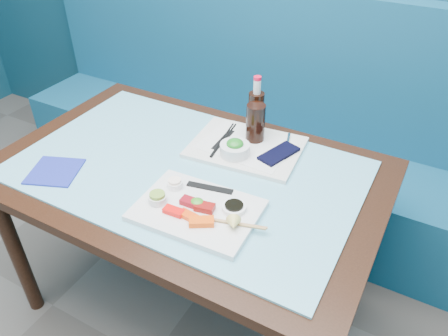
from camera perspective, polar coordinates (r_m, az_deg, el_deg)
The scene contains 34 objects.
booth_bench at distance 2.41m, azimuth 6.40°, elevation 2.93°, with size 3.00×0.56×1.17m.
dining_table at distance 1.64m, azimuth -4.77°, elevation -2.56°, with size 1.40×0.90×0.75m.
glass_top at distance 1.58m, azimuth -4.93°, elevation -0.10°, with size 1.22×0.76×0.01m, color #68B7D1.
sashimi_plate at distance 1.38m, azimuth -3.53°, elevation -5.54°, with size 0.38×0.27×0.02m, color silver.
salmon_left at distance 1.36m, azimuth -6.57°, elevation -5.63°, with size 0.07×0.03×0.02m, color #F70D09.
salmon_mid at distance 1.34m, azimuth -4.68°, elevation -6.22°, with size 0.06×0.03×0.02m, color #FF420A.
salmon_right at distance 1.32m, azimuth -2.96°, elevation -7.01°, with size 0.08×0.04×0.02m, color #FE510A.
tuna_left at distance 1.39m, azimuth -4.50°, elevation -4.43°, with size 0.06×0.03×0.02m, color maroon.
tuna_right at distance 1.36m, azimuth -2.55°, elevation -5.14°, with size 0.06×0.04×0.02m, color maroon.
seaweed_garnish at distance 1.38m, azimuth -3.52°, elevation -4.53°, with size 0.05×0.04×0.03m, color #35861E.
ramekin_wasabi at distance 1.41m, azimuth -8.66°, elevation -4.01°, with size 0.06×0.06×0.02m, color white.
wasabi_fill at distance 1.40m, azimuth -8.72°, elevation -3.46°, with size 0.05×0.05×0.01m, color olive.
ramekin_ginger at distance 1.46m, azimuth -6.43°, elevation -2.15°, with size 0.05×0.05×0.02m, color white.
ginger_fill at distance 1.45m, azimuth -6.47°, elevation -1.68°, with size 0.04×0.04×0.01m, color #FFE6D1.
soy_dish at distance 1.37m, azimuth 1.32°, elevation -5.19°, with size 0.08×0.08×0.02m, color white.
soy_fill at distance 1.36m, azimuth 1.33°, elevation -4.87°, with size 0.06×0.06×0.01m, color black.
lemon_wedge at distance 1.29m, azimuth 1.25°, elevation -7.30°, with size 0.05×0.05×0.04m, color #E9D76E.
chopstick_sleeve at distance 1.45m, azimuth -1.87°, elevation -2.59°, with size 0.16×0.02×0.00m, color black.
wooden_chopstick_a at distance 1.32m, azimuth 0.19°, elevation -6.99°, with size 0.01×0.01×0.26m, color #AA7C50.
wooden_chopstick_b at distance 1.32m, azimuth 0.57°, elevation -7.15°, with size 0.01×0.01×0.23m, color #A8854F.
serving_tray at distance 1.68m, azimuth 2.90°, elevation 2.73°, with size 0.41×0.31×0.02m, color silver.
paper_placemat at distance 1.67m, azimuth 2.91°, elevation 2.98°, with size 0.33×0.24×0.00m, color silver.
seaweed_bowl at distance 1.61m, azimuth 1.42°, elevation 2.43°, with size 0.11×0.11×0.04m, color silver.
seaweed_salad at distance 1.59m, azimuth 1.43°, elevation 3.21°, with size 0.06×0.06×0.03m, color #1B781D.
cola_glass at distance 1.67m, azimuth 4.14°, elevation 5.91°, with size 0.07×0.07×0.15m, color black.
navy_pouch at distance 1.63m, azimuth 7.18°, elevation 1.87°, with size 0.07×0.16×0.01m, color black.
fork at distance 1.71m, azimuth 8.37°, elevation 3.63°, with size 0.01×0.01×0.09m, color silver.
black_chopstick_a at distance 1.70m, azimuth -0.23°, elevation 3.77°, with size 0.01×0.01×0.25m, color black.
black_chopstick_b at distance 1.70m, azimuth 0.01°, elevation 3.70°, with size 0.01×0.01×0.26m, color black.
tray_sleeve at distance 1.70m, azimuth -0.11°, elevation 3.70°, with size 0.03×0.15×0.00m, color black.
cola_bottle_body at distance 1.74m, azimuth 4.18°, elevation 7.10°, with size 0.06×0.06×0.18m, color black.
cola_bottle_neck at distance 1.69m, azimuth 4.35°, elevation 10.56°, with size 0.03×0.03×0.06m, color silver.
cola_bottle_cap at distance 1.67m, azimuth 4.40°, elevation 11.62°, with size 0.03×0.03×0.01m, color red.
blue_napkin at distance 1.67m, azimuth -21.22°, elevation -0.40°, with size 0.17×0.17×0.01m, color navy.
Camera 1 is at (0.73, 0.40, 1.69)m, focal length 35.00 mm.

